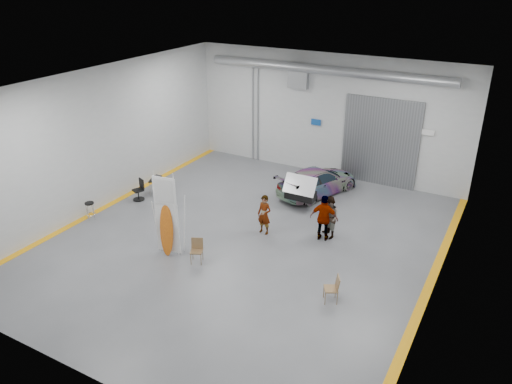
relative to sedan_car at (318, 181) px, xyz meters
The scene contains 13 objects.
ground 5.51m from the sedan_car, 97.71° to the right, with size 16.00×16.00×0.00m, color #595A60.
room_shell 4.75m from the sedan_car, 98.78° to the right, with size 14.02×16.18×6.01m.
sedan_car is the anchor object (origin of this frame).
person_a 4.53m from the sedan_car, 94.80° to the right, with size 0.59×0.38×1.61m, color #8E664D.
person_b 4.11m from the sedan_car, 61.40° to the right, with size 0.84×0.64×1.71m, color #486785.
person_c 4.31m from the sedan_car, 64.37° to the right, with size 1.08×0.44×1.85m, color #A16035.
surfboard_display 8.14m from the sedan_car, 109.63° to the right, with size 0.91×0.34×3.25m.
folding_chair_near 7.72m from the sedan_car, 100.94° to the right, with size 0.55×0.59×0.89m.
folding_chair_far 8.21m from the sedan_car, 64.46° to the right, with size 0.57×0.70×0.91m.
shop_stool 10.08m from the sedan_car, 135.94° to the right, with size 0.39×0.39×0.77m.
work_table 7.24m from the sedan_car, 150.62° to the right, with size 1.22×0.92×0.90m.
office_chair 8.15m from the sedan_car, 146.31° to the right, with size 0.55×0.58×0.96m.
trunk_lid 1.97m from the sedan_car, 90.00° to the right, with size 1.43×0.87×0.04m, color silver.
Camera 1 is at (8.48, -14.43, 9.70)m, focal length 35.00 mm.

